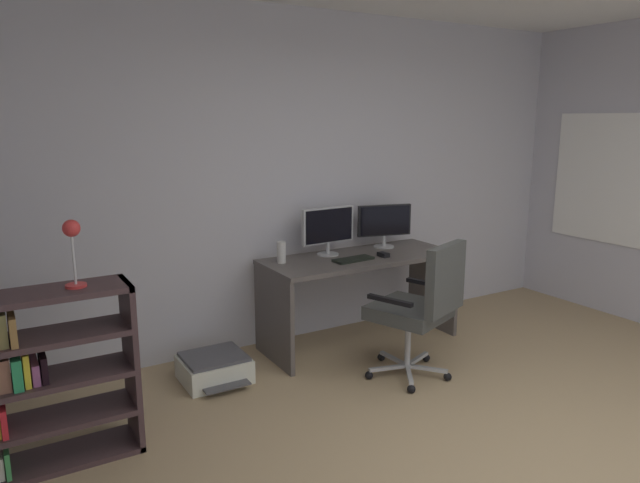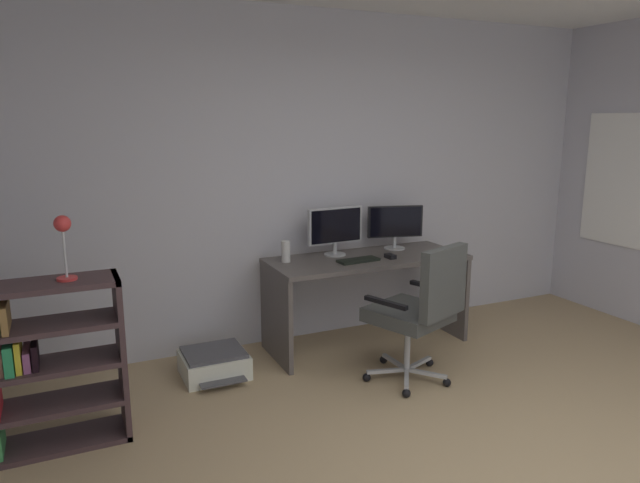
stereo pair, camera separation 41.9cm
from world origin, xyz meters
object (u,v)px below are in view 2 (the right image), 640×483
at_px(desk_lamp, 63,236).
at_px(printer, 214,363).
at_px(desk, 367,279).
at_px(monitor_main, 335,228).
at_px(bookshelf, 23,367).
at_px(keyboard, 358,260).
at_px(office_chair, 420,307).
at_px(computer_mouse, 390,256).
at_px(monitor_secondary, 395,224).
at_px(desktop_speaker, 286,252).

bearing_deg(desk_lamp, printer, 29.47).
bearing_deg(desk, monitor_main, 141.95).
height_order(monitor_main, bookshelf, monitor_main).
distance_m(keyboard, office_chair, 0.74).
bearing_deg(keyboard, computer_mouse, -7.65).
bearing_deg(monitor_main, monitor_secondary, 0.01).
height_order(computer_mouse, desk_lamp, desk_lamp).
bearing_deg(keyboard, bookshelf, -172.69).
relative_size(monitor_secondary, bookshelf, 0.49).
bearing_deg(desktop_speaker, desk, -10.01).
relative_size(desk, computer_mouse, 16.43).
bearing_deg(desktop_speaker, keyboard, -22.87).
xyz_separation_m(monitor_main, keyboard, (0.07, -0.27, -0.22)).
height_order(desk, monitor_main, monitor_main).
height_order(monitor_secondary, printer, monitor_secondary).
height_order(bookshelf, printer, bookshelf).
distance_m(monitor_main, computer_mouse, 0.51).
xyz_separation_m(keyboard, office_chair, (0.12, -0.70, -0.19)).
distance_m(monitor_secondary, desk_lamp, 2.75).
distance_m(monitor_main, monitor_secondary, 0.58).
height_order(office_chair, bookshelf, office_chair).
xyz_separation_m(computer_mouse, printer, (-1.47, 0.05, -0.68)).
distance_m(computer_mouse, printer, 1.62).
xyz_separation_m(keyboard, printer, (-1.18, 0.03, -0.67)).
distance_m(keyboard, desk_lamp, 2.23).
bearing_deg(bookshelf, keyboard, 11.79).
distance_m(desk, desktop_speaker, 0.73).
height_order(desk, computer_mouse, computer_mouse).
bearing_deg(desktop_speaker, desk_lamp, -155.57).
xyz_separation_m(monitor_main, desk_lamp, (-2.05, -0.77, 0.25)).
height_order(keyboard, office_chair, office_chair).
relative_size(desktop_speaker, printer, 0.34).
distance_m(desk, monitor_secondary, 0.58).
distance_m(desktop_speaker, bookshelf, 2.03).
xyz_separation_m(bookshelf, desk_lamp, (0.27, -0.00, 0.73)).
xyz_separation_m(monitor_main, bookshelf, (-2.32, -0.77, -0.48)).
height_order(monitor_secondary, desk_lamp, desk_lamp).
relative_size(monitor_secondary, desk_lamp, 1.31).
relative_size(keyboard, office_chair, 0.33).
bearing_deg(monitor_main, desk, -38.05).
xyz_separation_m(desktop_speaker, desk_lamp, (-1.59, -0.72, 0.40)).
height_order(keyboard, desk_lamp, desk_lamp).
bearing_deg(computer_mouse, office_chair, -106.01).
bearing_deg(keyboard, desktop_speaker, 152.66).
bearing_deg(office_chair, bookshelf, 175.45).
xyz_separation_m(keyboard, bookshelf, (-2.39, -0.50, -0.26)).
relative_size(monitor_main, desktop_speaker, 2.89).
bearing_deg(desk, desk_lamp, -165.02).
relative_size(desktop_speaker, bookshelf, 0.17).
height_order(monitor_secondary, desktop_speaker, monitor_secondary).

